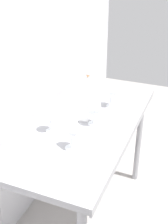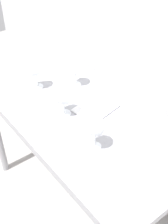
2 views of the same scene
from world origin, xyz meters
The scene contains 10 objects.
ground_plane centered at (0.00, 0.00, 0.00)m, with size 6.00×6.00×0.00m, color #A09B96.
back_wall centered at (0.00, 0.49, 1.30)m, with size 3.80×0.04×2.60m, color silver.
steel_counter centered at (0.00, -0.01, 0.79)m, with size 1.40×0.65×0.90m.
wine_glass_near_left centered at (-0.32, -0.06, 1.02)m, with size 0.09×0.09×0.17m.
wine_glass_far_left centered at (-0.19, 0.14, 1.03)m, with size 0.09×0.09×0.17m.
wine_glass_near_right centered at (0.27, -0.10, 1.02)m, with size 0.09×0.09×0.17m.
wine_glass_near_center centered at (-0.01, -0.07, 1.02)m, with size 0.10×0.10×0.17m.
open_notebook centered at (0.14, 0.10, 0.90)m, with size 0.37×0.26×0.01m.
tasting_sheet_upper centered at (-0.40, 0.08, 0.90)m, with size 0.18×0.28×0.00m, color white.
decanter_funnel centered at (0.53, 0.18, 0.95)m, with size 0.11×0.11×0.15m.
Camera 1 is at (-1.56, -0.65, 1.85)m, focal length 47.35 mm.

